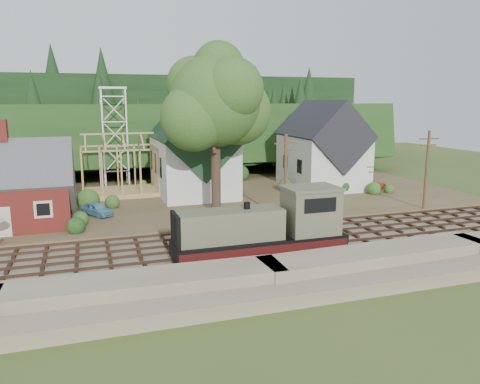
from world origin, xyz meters
name	(u,v)px	position (x,y,z in m)	size (l,w,h in m)	color
ground	(226,249)	(0.00, 0.00, 0.00)	(140.00, 140.00, 0.00)	#384C1E
embankment	(268,293)	(0.00, -8.50, 0.00)	(64.00, 5.00, 1.60)	#7F7259
railroad_bed	(226,248)	(0.00, 0.00, 0.08)	(64.00, 11.00, 0.16)	#726B5B
village_flat	(179,199)	(0.00, 18.00, 0.15)	(64.00, 26.00, 0.30)	brown
hillside	(150,170)	(0.00, 42.00, 0.00)	(70.00, 28.00, 8.00)	#1E3F19
ridge	(139,158)	(0.00, 58.00, 0.00)	(80.00, 20.00, 12.00)	black
depot	(7,192)	(-16.00, 11.00, 3.21)	(10.80, 7.41, 9.00)	#562013
church	(193,151)	(2.00, 19.68, 5.18)	(8.40, 15.17, 13.00)	silver
farmhouse	(323,150)	(18.00, 19.00, 4.87)	(8.40, 10.80, 10.60)	silver
timber_frame	(119,169)	(-6.00, 22.00, 3.27)	(8.20, 6.20, 6.99)	tan
lattice_tower	(113,107)	(-6.00, 28.00, 10.03)	(3.20, 3.20, 12.12)	silver
big_tree	(217,107)	(2.17, 10.08, 10.22)	(10.90, 8.40, 14.70)	#38281E
telegraph_pole_near	(285,177)	(7.00, 5.20, 4.25)	(2.20, 0.28, 8.00)	#4C331E
telegraph_pole_far	(427,169)	(22.00, 5.20, 4.25)	(2.20, 0.28, 8.00)	#4C331E
locomotive	(267,230)	(2.03, -3.00, 2.12)	(11.93, 2.98, 4.78)	black
car_blue	(97,209)	(-8.83, 12.45, 0.92)	(1.45, 3.61, 1.23)	#5EABCA
car_red	(372,185)	(23.09, 15.76, 0.84)	(1.78, 3.85, 1.07)	#C83E10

